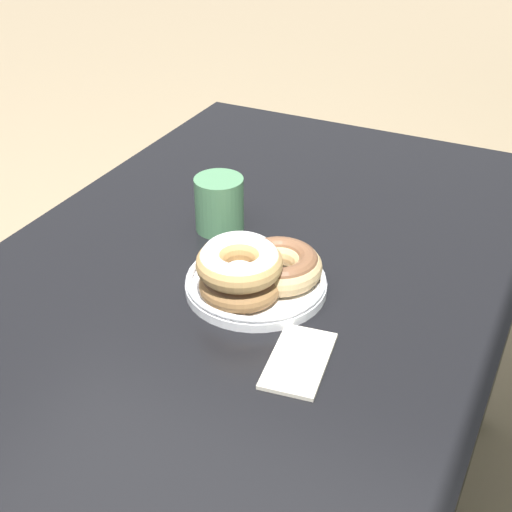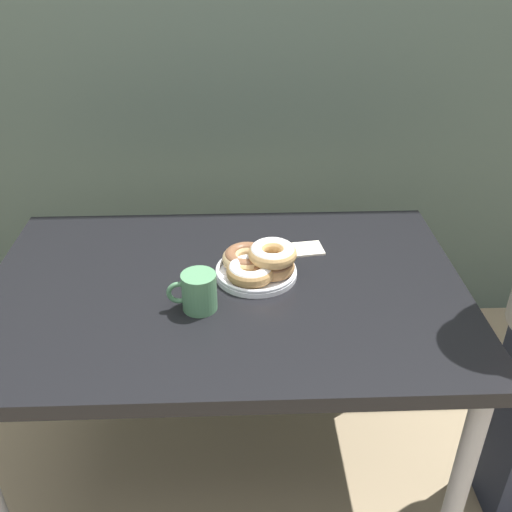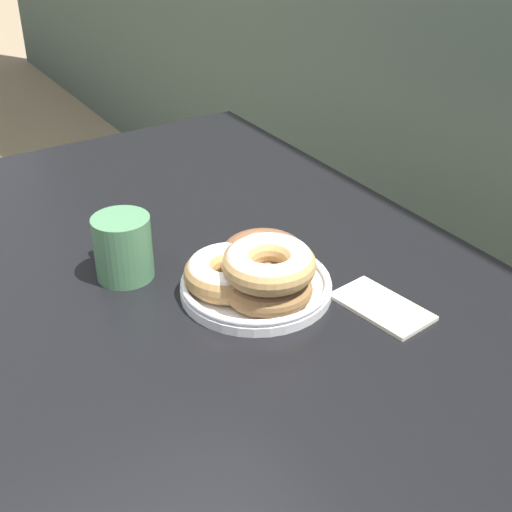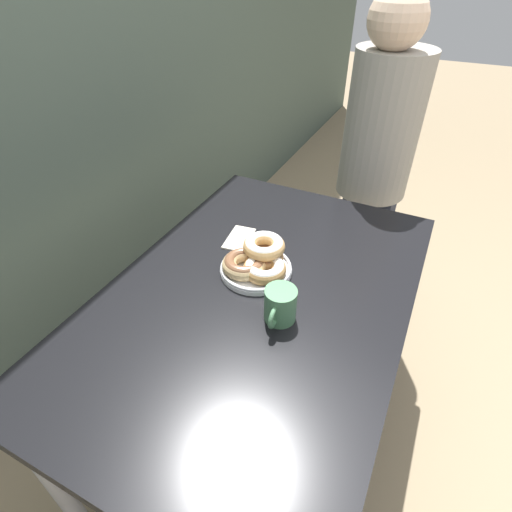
# 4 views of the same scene
# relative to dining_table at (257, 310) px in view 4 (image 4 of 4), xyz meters

# --- Properties ---
(ground_plane) EXTENTS (14.00, 14.00, 0.00)m
(ground_plane) POSITION_rel_dining_table_xyz_m (0.00, -0.28, -0.64)
(ground_plane) COLOR #937F60
(dining_table) EXTENTS (1.23, 0.81, 0.71)m
(dining_table) POSITION_rel_dining_table_xyz_m (0.00, 0.00, 0.00)
(dining_table) COLOR black
(dining_table) RESTS_ON ground_plane
(donut_plate) EXTENTS (0.24, 0.23, 0.09)m
(donut_plate) POSITION_rel_dining_table_xyz_m (0.09, 0.04, 0.11)
(donut_plate) COLOR white
(donut_plate) RESTS_ON dining_table
(coffee_mug) EXTENTS (0.12, 0.08, 0.10)m
(coffee_mug) POSITION_rel_dining_table_xyz_m (-0.06, -0.10, 0.12)
(coffee_mug) COLOR #4C7F56
(coffee_mug) RESTS_ON dining_table
(person_figure) EXTENTS (0.33, 0.29, 1.40)m
(person_figure) POSITION_rel_dining_table_xyz_m (0.86, -0.13, 0.08)
(person_figure) COLOR #232838
(person_figure) RESTS_ON ground_plane
(napkin) EXTENTS (0.14, 0.09, 0.01)m
(napkin) POSITION_rel_dining_table_xyz_m (0.21, 0.17, 0.07)
(napkin) COLOR beige
(napkin) RESTS_ON dining_table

